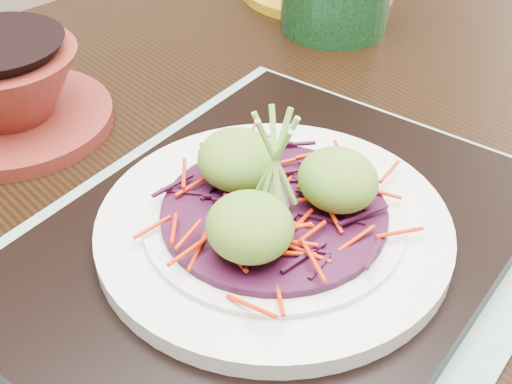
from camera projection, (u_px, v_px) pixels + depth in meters
dining_table at (217, 284)px, 0.65m from camera, size 1.33×0.92×0.81m
placemat at (273, 255)px, 0.52m from camera, size 0.52×0.45×0.00m
serving_tray at (273, 244)px, 0.52m from camera, size 0.45×0.38×0.02m
white_plate at (274, 226)px, 0.51m from camera, size 0.25×0.25×0.02m
cabbage_bed at (274, 212)px, 0.50m from camera, size 0.16×0.16×0.01m
carrot_julienne at (274, 204)px, 0.49m from camera, size 0.19×0.19×0.01m
guacamole_scoops at (275, 188)px, 0.48m from camera, size 0.14×0.12×0.04m
scallion_garnish at (275, 164)px, 0.47m from camera, size 0.06×0.06×0.09m
terracotta_bowl_set at (9, 94)px, 0.64m from camera, size 0.22×0.22×0.08m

